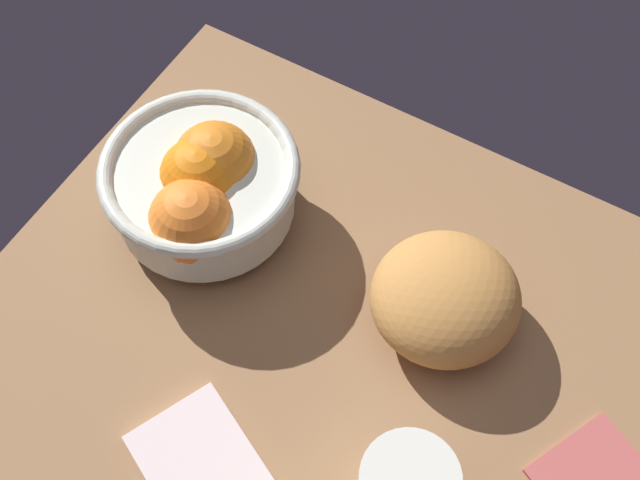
{
  "coord_description": "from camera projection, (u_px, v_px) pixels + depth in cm",
  "views": [
    {
      "loc": [
        11.87,
        -29.58,
        77.63
      ],
      "look_at": [
        -10.16,
        7.98,
        5.0
      ],
      "focal_mm": 48.2,
      "sensor_mm": 36.0,
      "label": 1
    }
  ],
  "objects": [
    {
      "name": "ground_plane",
      "position": [
        368.0,
        379.0,
        0.84
      ],
      "size": [
        79.58,
        60.81,
        3.0
      ],
      "primitive_type": "cube",
      "color": "olive"
    },
    {
      "name": "bread_loaf",
      "position": [
        445.0,
        298.0,
        0.82
      ],
      "size": [
        20.45,
        20.44,
        8.69
      ],
      "primitive_type": "ellipsoid",
      "rotation": [
        0.0,
        0.0,
        0.78
      ],
      "color": "#BF8240",
      "rests_on": "ground"
    },
    {
      "name": "napkin_spare",
      "position": [
        206.0,
        474.0,
        0.77
      ],
      "size": [
        16.85,
        14.58,
        1.38
      ],
      "primitive_type": "cube",
      "rotation": [
        0.0,
        0.0,
        -0.44
      ],
      "color": "silver",
      "rests_on": "ground"
    },
    {
      "name": "fruit_bowl",
      "position": [
        202.0,
        185.0,
        0.87
      ],
      "size": [
        20.27,
        20.27,
        11.4
      ],
      "color": "silver",
      "rests_on": "ground"
    }
  ]
}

